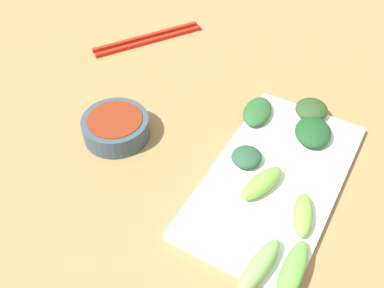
# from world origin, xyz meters

# --- Properties ---
(tabletop) EXTENTS (2.10, 2.10, 0.02)m
(tabletop) POSITION_xyz_m (0.00, 0.00, 0.01)
(tabletop) COLOR olive
(tabletop) RESTS_ON ground
(sauce_bowl) EXTENTS (0.11, 0.11, 0.04)m
(sauce_bowl) POSITION_xyz_m (-0.13, -0.02, 0.04)
(sauce_bowl) COLOR #354854
(sauce_bowl) RESTS_ON tabletop
(serving_plate) EXTENTS (0.18, 0.33, 0.01)m
(serving_plate) POSITION_xyz_m (0.13, 0.01, 0.03)
(serving_plate) COLOR white
(serving_plate) RESTS_ON tabletop
(broccoli_stalk_0) EXTENTS (0.05, 0.08, 0.02)m
(broccoli_stalk_0) POSITION_xyz_m (0.12, -0.02, 0.04)
(broccoli_stalk_0) COLOR #71B53F
(broccoli_stalk_0) RESTS_ON serving_plate
(broccoli_stalk_1) EXTENTS (0.04, 0.10, 0.02)m
(broccoli_stalk_1) POSITION_xyz_m (0.17, -0.14, 0.04)
(broccoli_stalk_1) COLOR #78A955
(broccoli_stalk_1) RESTS_ON serving_plate
(broccoli_leafy_2) EXTENTS (0.07, 0.08, 0.02)m
(broccoli_leafy_2) POSITION_xyz_m (0.15, 0.12, 0.04)
(broccoli_leafy_2) COLOR #1B4821
(broccoli_leafy_2) RESTS_ON serving_plate
(broccoli_leafy_3) EXTENTS (0.06, 0.06, 0.02)m
(broccoli_leafy_3) POSITION_xyz_m (0.13, 0.17, 0.04)
(broccoli_leafy_3) COLOR #28461F
(broccoli_leafy_3) RESTS_ON serving_plate
(broccoli_leafy_4) EXTENTS (0.05, 0.08, 0.02)m
(broccoli_leafy_4) POSITION_xyz_m (0.05, 0.12, 0.04)
(broccoli_leafy_4) COLOR #275829
(broccoli_leafy_4) RESTS_ON serving_plate
(broccoli_stalk_5) EXTENTS (0.05, 0.08, 0.02)m
(broccoli_stalk_5) POSITION_xyz_m (0.19, -0.04, 0.04)
(broccoli_stalk_5) COLOR #75B241
(broccoli_stalk_5) RESTS_ON serving_plate
(broccoli_stalk_6) EXTENTS (0.03, 0.10, 0.02)m
(broccoli_stalk_6) POSITION_xyz_m (0.21, -0.12, 0.04)
(broccoli_stalk_6) COLOR #61B241
(broccoli_stalk_6) RESTS_ON serving_plate
(broccoli_leafy_7) EXTENTS (0.06, 0.06, 0.02)m
(broccoli_leafy_7) POSITION_xyz_m (0.08, 0.02, 0.04)
(broccoli_leafy_7) COLOR #254E31
(broccoli_leafy_7) RESTS_ON serving_plate
(chopsticks) EXTENTS (0.15, 0.21, 0.01)m
(chopsticks) POSITION_xyz_m (-0.24, 0.23, 0.02)
(chopsticks) COLOR red
(chopsticks) RESTS_ON tabletop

